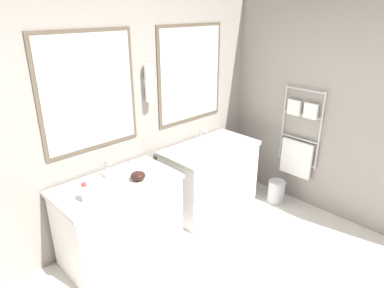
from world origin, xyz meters
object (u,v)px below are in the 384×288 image
at_px(vanity_right, 212,178).
at_px(toiletry_bottle, 85,193).
at_px(vanity_left, 122,220).
at_px(waste_bin, 276,191).
at_px(amenity_bowl, 138,176).

relative_size(vanity_right, toiletry_bottle, 6.65).
distance_m(vanity_left, waste_bin, 2.01).
relative_size(vanity_left, vanity_right, 1.00).
height_order(vanity_left, waste_bin, vanity_left).
bearing_deg(waste_bin, amenity_bowl, 166.54).
height_order(toiletry_bottle, waste_bin, toiletry_bottle).
relative_size(vanity_right, waste_bin, 4.02).
xyz_separation_m(vanity_left, amenity_bowl, (0.17, -0.05, 0.44)).
xyz_separation_m(vanity_right, waste_bin, (0.68, -0.48, -0.25)).
relative_size(toiletry_bottle, amenity_bowl, 1.20).
height_order(amenity_bowl, waste_bin, amenity_bowl).
bearing_deg(waste_bin, vanity_left, 166.18).
xyz_separation_m(toiletry_bottle, waste_bin, (2.30, -0.41, -0.73)).
height_order(toiletry_bottle, amenity_bowl, toiletry_bottle).
bearing_deg(toiletry_bottle, vanity_left, 10.04).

